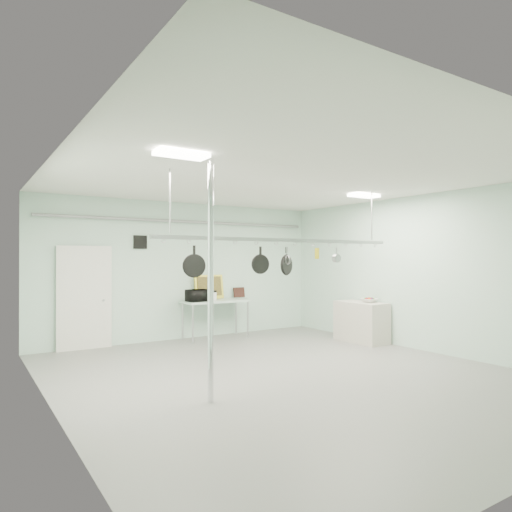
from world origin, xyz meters
TOP-DOWN VIEW (x-y plane):
  - floor at (0.00, 0.00)m, footprint 8.00×8.00m
  - ceiling at (0.00, 0.00)m, footprint 7.00×8.00m
  - back_wall at (0.00, 3.99)m, footprint 7.00×0.02m
  - right_wall at (3.49, 0.00)m, footprint 0.02×8.00m
  - door at (-2.30, 3.94)m, footprint 1.10×0.10m
  - wall_vent at (-1.10, 3.97)m, footprint 0.30×0.04m
  - conduit_pipe at (0.00, 3.90)m, footprint 6.60×0.07m
  - chrome_pole at (-1.70, -0.60)m, footprint 0.08×0.08m
  - prep_table at (0.60, 3.60)m, footprint 1.60×0.70m
  - side_cabinet at (3.15, 1.40)m, footprint 0.60×1.20m
  - pot_rack at (0.20, 0.30)m, footprint 4.80×0.06m
  - light_panel_left at (-2.20, -0.80)m, footprint 0.65×0.30m
  - light_panel_right at (2.40, 0.60)m, footprint 0.65×0.30m
  - microwave at (0.08, 3.47)m, footprint 0.53×0.39m
  - coffee_canister at (0.52, 3.54)m, footprint 0.15×0.15m
  - painting_large at (0.58, 3.90)m, footprint 0.79×0.19m
  - painting_small at (1.42, 3.90)m, footprint 0.30×0.09m
  - fruit_bowl at (3.22, 1.23)m, footprint 0.43×0.43m
  - skillet_left at (-1.51, 0.30)m, footprint 0.36×0.13m
  - skillet_mid at (-0.32, 0.30)m, footprint 0.32×0.10m
  - skillet_right at (0.22, 0.30)m, footprint 0.35×0.20m
  - whisk at (0.22, 0.30)m, footprint 0.21×0.21m
  - grater at (0.90, 0.30)m, footprint 0.09×0.04m
  - saucepan at (1.37, 0.30)m, footprint 0.17×0.13m
  - fruit_cluster at (3.22, 1.23)m, footprint 0.24×0.24m

SIDE VIEW (x-z plane):
  - floor at x=0.00m, z-range 0.00..0.00m
  - side_cabinet at x=3.15m, z-range 0.00..0.90m
  - prep_table at x=0.60m, z-range 0.38..1.28m
  - fruit_bowl at x=3.22m, z-range 0.90..0.99m
  - fruit_cluster at x=3.22m, z-range 0.94..1.03m
  - coffee_canister at x=0.52m, z-range 0.91..1.10m
  - painting_small at x=1.42m, z-range 0.90..1.16m
  - microwave at x=0.08m, z-range 0.91..1.18m
  - door at x=-2.30m, z-range -0.05..2.15m
  - painting_large at x=0.58m, z-range 0.90..1.49m
  - back_wall at x=0.00m, z-range 0.00..3.20m
  - right_wall at x=3.49m, z-range 0.00..3.20m
  - chrome_pole at x=-1.70m, z-range 0.00..3.20m
  - skillet_right at x=0.22m, z-range 1.60..2.09m
  - skillet_left at x=-1.51m, z-range 1.61..2.09m
  - skillet_mid at x=-0.32m, z-range 1.63..2.09m
  - whisk at x=0.22m, z-range 1.77..2.09m
  - saucepan at x=1.37m, z-range 1.83..2.09m
  - grater at x=0.90m, z-range 1.87..2.09m
  - pot_rack at x=0.20m, z-range 1.73..2.73m
  - wall_vent at x=-1.10m, z-range 2.10..2.40m
  - conduit_pipe at x=0.00m, z-range 2.71..2.79m
  - light_panel_left at x=-2.20m, z-range 3.14..3.19m
  - light_panel_right at x=2.40m, z-range 3.14..3.19m
  - ceiling at x=0.00m, z-range 3.18..3.20m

